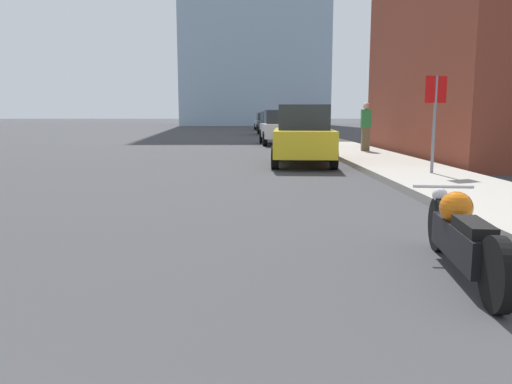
# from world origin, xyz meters

# --- Properties ---
(sidewalk) EXTENTS (2.32, 240.00, 0.15)m
(sidewalk) POSITION_xyz_m (5.87, 40.00, 0.07)
(sidewalk) COLOR #9E998E
(sidewalk) RESTS_ON ground_plane
(motorcycle) EXTENTS (0.62, 2.32, 0.75)m
(motorcycle) POSITION_xyz_m (3.73, 4.49, 0.37)
(motorcycle) COLOR black
(motorcycle) RESTS_ON ground_plane
(parked_car_yellow) EXTENTS (2.05, 4.16, 1.76)m
(parked_car_yellow) POSITION_xyz_m (3.41, 14.84, 0.86)
(parked_car_yellow) COLOR gold
(parked_car_yellow) RESTS_ON ground_plane
(parked_car_white) EXTENTS (2.08, 4.11, 1.71)m
(parked_car_white) POSITION_xyz_m (3.42, 25.16, 0.86)
(parked_car_white) COLOR silver
(parked_car_white) RESTS_ON ground_plane
(parked_car_black) EXTENTS (2.25, 4.23, 1.73)m
(parked_car_black) POSITION_xyz_m (3.63, 37.96, 0.85)
(parked_car_black) COLOR black
(parked_car_black) RESTS_ON ground_plane
(parked_car_silver) EXTENTS (2.18, 4.44, 1.68)m
(parked_car_silver) POSITION_xyz_m (3.52, 49.19, 0.83)
(parked_car_silver) COLOR #BCBCC1
(parked_car_silver) RESTS_ON ground_plane
(stop_sign) EXTENTS (0.57, 0.26, 2.19)m
(stop_sign) POSITION_xyz_m (6.01, 11.40, 1.64)
(stop_sign) COLOR slate
(stop_sign) RESTS_ON sidewalk
(pedestrian) EXTENTS (0.36, 0.25, 1.77)m
(pedestrian) POSITION_xyz_m (6.13, 18.52, 1.07)
(pedestrian) COLOR brown
(pedestrian) RESTS_ON sidewalk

